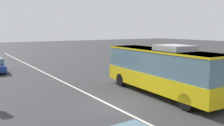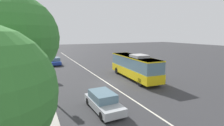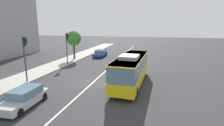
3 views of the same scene
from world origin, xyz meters
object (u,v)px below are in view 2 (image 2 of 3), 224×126
Objects in this scene: sedan_silver at (103,101)px; transit_bus at (135,66)px; street_tree_kerbside_right at (17,38)px; traffic_light_near_corner at (42,52)px; traffic_light_mid_block at (46,61)px; sedan_blue at (55,61)px; street_tree_kerbside_left at (33,47)px.

transit_bus is at bearing 132.22° from sedan_silver.
street_tree_kerbside_right is (-8.20, 13.27, 4.13)m from transit_bus.
sedan_silver is 0.55× the size of street_tree_kerbside_right.
sedan_silver is 15.27m from traffic_light_near_corner.
traffic_light_mid_block is (5.08, 3.82, 2.84)m from sedan_silver.
street_tree_kerbside_right is (-23.91, 4.70, 5.22)m from sedan_blue.
traffic_light_mid_block is at bearing -17.43° from street_tree_kerbside_right.
sedan_blue is at bearing 31.47° from transit_bus.
street_tree_kerbside_left reaches higher than transit_bus.
street_tree_kerbside_right reaches higher than traffic_light_near_corner.
sedan_silver is 23.05m from sedan_blue.
traffic_light_near_corner is at bearing -167.22° from sedan_silver.
traffic_light_near_corner reaches higher than sedan_silver.
traffic_light_mid_block is at bearing -175.85° from street_tree_kerbside_left.
transit_bus is 1.94× the size of traffic_light_near_corner.
sedan_blue is at bearing -43.46° from street_tree_kerbside_left.
street_tree_kerbside_right is (-5.95, 1.87, 2.38)m from traffic_light_mid_block.
sedan_silver is 0.88× the size of traffic_light_near_corner.
transit_bus is 17.16m from street_tree_kerbside_left.
street_tree_kerbside_left is (11.65, 12.41, 2.15)m from transit_bus.
sedan_blue is 6.46m from street_tree_kerbside_left.
sedan_blue is 0.87× the size of traffic_light_near_corner.
transit_bus is at bearing 16.84° from traffic_light_mid_block.
traffic_light_mid_block reaches higher than sedan_blue.
sedan_silver is 0.88× the size of traffic_light_mid_block.
traffic_light_near_corner is (-8.51, 2.78, 2.84)m from sedan_blue.
traffic_light_mid_block reaches higher than sedan_silver.
sedan_blue is 0.54× the size of street_tree_kerbside_right.
street_tree_kerbside_right reaches higher than traffic_light_mid_block.
street_tree_kerbside_left is (-4.05, 3.84, 3.24)m from sedan_blue.
transit_bus is 1.87× the size of street_tree_kerbside_left.
sedan_silver is 19.85m from street_tree_kerbside_left.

